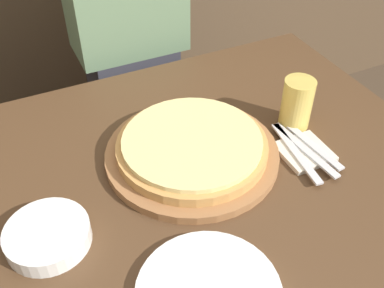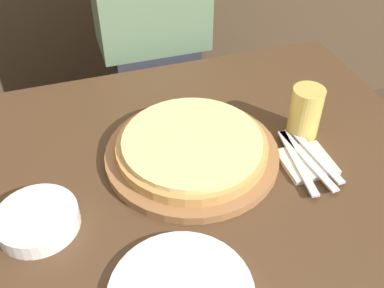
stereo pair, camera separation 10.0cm
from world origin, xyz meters
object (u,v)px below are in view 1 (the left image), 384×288
at_px(side_bowl, 48,236).
at_px(fork, 296,152).
at_px(beer_glass, 297,102).
at_px(diner_person, 131,60).
at_px(pizza_on_board, 192,149).
at_px(spoon, 314,146).
at_px(dinner_knife, 305,149).

distance_m(side_bowl, fork, 0.56).
distance_m(beer_glass, diner_person, 0.64).
bearing_deg(pizza_on_board, side_bowl, -164.25).
distance_m(pizza_on_board, diner_person, 0.59).
xyz_separation_m(pizza_on_board, fork, (0.21, -0.10, -0.01)).
height_order(fork, diner_person, diner_person).
relative_size(side_bowl, diner_person, 0.12).
height_order(fork, spoon, same).
distance_m(beer_glass, side_bowl, 0.64).
relative_size(pizza_on_board, fork, 1.86).
height_order(side_bowl, fork, side_bowl).
height_order(pizza_on_board, side_bowl, pizza_on_board).
bearing_deg(side_bowl, spoon, -0.31).
distance_m(side_bowl, diner_person, 0.80).
bearing_deg(side_bowl, fork, -0.34).
bearing_deg(dinner_knife, diner_person, 105.19).
xyz_separation_m(pizza_on_board, beer_glass, (0.28, 0.00, 0.04)).
relative_size(dinner_knife, spoon, 1.17).
distance_m(pizza_on_board, spoon, 0.28).
relative_size(beer_glass, diner_person, 0.10).
bearing_deg(pizza_on_board, diner_person, 84.83).
bearing_deg(beer_glass, diner_person, 111.30).
bearing_deg(diner_person, dinner_knife, -74.81).
bearing_deg(diner_person, spoon, -72.88).
bearing_deg(pizza_on_board, dinner_knife, -22.90).
bearing_deg(spoon, side_bowl, 179.69).
height_order(pizza_on_board, fork, pizza_on_board).
distance_m(fork, diner_person, 0.71).
relative_size(pizza_on_board, beer_glass, 3.10).
relative_size(dinner_knife, diner_person, 0.16).
xyz_separation_m(pizza_on_board, spoon, (0.26, -0.10, -0.01)).
distance_m(spoon, diner_person, 0.72).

